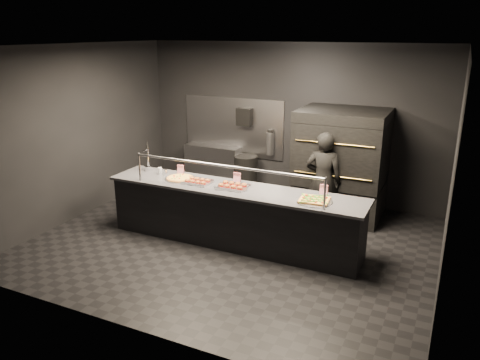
% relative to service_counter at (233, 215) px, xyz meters
% --- Properties ---
extents(room, '(6.04, 6.00, 3.00)m').
position_rel_service_counter_xyz_m(room, '(-0.02, 0.05, 1.03)').
color(room, black).
rests_on(room, ground).
extents(service_counter, '(4.10, 0.78, 1.37)m').
position_rel_service_counter_xyz_m(service_counter, '(0.00, 0.00, 0.00)').
color(service_counter, black).
rests_on(service_counter, ground).
extents(pizza_oven, '(1.50, 1.23, 1.91)m').
position_rel_service_counter_xyz_m(pizza_oven, '(1.20, 1.90, 0.50)').
color(pizza_oven, black).
rests_on(pizza_oven, ground).
extents(prep_shelf, '(1.20, 0.35, 0.90)m').
position_rel_service_counter_xyz_m(prep_shelf, '(-1.60, 2.32, -0.01)').
color(prep_shelf, '#99999E').
rests_on(prep_shelf, ground).
extents(towel_dispenser, '(0.30, 0.20, 0.35)m').
position_rel_service_counter_xyz_m(towel_dispenser, '(-0.90, 2.39, 1.09)').
color(towel_dispenser, black).
rests_on(towel_dispenser, room).
extents(fire_extinguisher, '(0.14, 0.14, 0.51)m').
position_rel_service_counter_xyz_m(fire_extinguisher, '(-0.35, 2.40, 0.60)').
color(fire_extinguisher, '#B2B2B7').
rests_on(fire_extinguisher, room).
extents(beer_tap, '(0.14, 0.19, 0.52)m').
position_rel_service_counter_xyz_m(beer_tap, '(-1.70, 0.20, 0.61)').
color(beer_tap, silver).
rests_on(beer_tap, service_counter).
extents(round_pizza, '(0.50, 0.50, 0.03)m').
position_rel_service_counter_xyz_m(round_pizza, '(-0.95, 0.01, 0.47)').
color(round_pizza, silver).
rests_on(round_pizza, service_counter).
extents(slider_tray_a, '(0.47, 0.38, 0.07)m').
position_rel_service_counter_xyz_m(slider_tray_a, '(-0.60, -0.04, 0.48)').
color(slider_tray_a, silver).
rests_on(slider_tray_a, service_counter).
extents(slider_tray_b, '(0.53, 0.45, 0.07)m').
position_rel_service_counter_xyz_m(slider_tray_b, '(-0.00, -0.01, 0.48)').
color(slider_tray_b, silver).
rests_on(slider_tray_b, service_counter).
extents(square_pizza, '(0.51, 0.51, 0.05)m').
position_rel_service_counter_xyz_m(square_pizza, '(1.30, -0.07, 0.47)').
color(square_pizza, silver).
rests_on(square_pizza, service_counter).
extents(condiment_jar, '(0.17, 0.07, 0.11)m').
position_rel_service_counter_xyz_m(condiment_jar, '(-1.37, 0.10, 0.51)').
color(condiment_jar, silver).
rests_on(condiment_jar, service_counter).
extents(tent_cards, '(2.56, 0.04, 0.15)m').
position_rel_service_counter_xyz_m(tent_cards, '(0.05, 0.28, 0.53)').
color(tent_cards, white).
rests_on(tent_cards, service_counter).
extents(trash_bin, '(0.47, 0.47, 0.79)m').
position_rel_service_counter_xyz_m(trash_bin, '(-0.80, 2.22, -0.07)').
color(trash_bin, black).
rests_on(trash_bin, ground).
extents(worker, '(0.64, 0.46, 1.65)m').
position_rel_service_counter_xyz_m(worker, '(1.08, 1.20, 0.36)').
color(worker, black).
rests_on(worker, ground).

